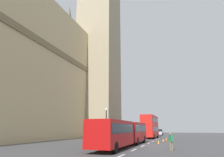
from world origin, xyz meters
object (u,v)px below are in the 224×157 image
at_px(traffic_cone_west, 158,142).
at_px(street_lamp, 106,122).
at_px(pedestrian_near_cones, 171,141).
at_px(traffic_cone_middle, 163,140).
at_px(clock_tower, 100,3).
at_px(traffic_cone_east, 166,139).
at_px(double_decker_bus, 150,126).
at_px(sedan_lead, 160,132).
at_px(articulated_bus, 124,131).

relative_size(traffic_cone_west, street_lamp, 0.11).
bearing_deg(pedestrian_near_cones, traffic_cone_middle, 8.86).
xyz_separation_m(clock_tower, traffic_cone_east, (-10.41, -17.99, -39.77)).
bearing_deg(double_decker_bus, sedan_lead, -0.05).
relative_size(sedan_lead, street_lamp, 0.83).
height_order(articulated_bus, double_decker_bus, double_decker_bus).
bearing_deg(traffic_cone_middle, double_decker_bus, 17.43).
distance_m(traffic_cone_west, traffic_cone_middle, 4.51).
xyz_separation_m(articulated_bus, sedan_lead, (39.80, -0.01, -0.83)).
relative_size(double_decker_bus, pedestrian_near_cones, 6.28).
relative_size(sedan_lead, traffic_cone_middle, 7.59).
bearing_deg(sedan_lead, pedestrian_near_cones, -172.51).
xyz_separation_m(articulated_bus, traffic_cone_middle, (8.90, -3.79, -1.46)).
xyz_separation_m(sedan_lead, pedestrian_near_cones, (-42.63, -5.60, -0.00)).
distance_m(street_lamp, pedestrian_near_cones, 13.14).
xyz_separation_m(clock_tower, double_decker_bus, (-1.90, -13.99, -37.35)).
bearing_deg(street_lamp, clock_tower, 28.33).
height_order(articulated_bus, sedan_lead, articulated_bus).
bearing_deg(pedestrian_near_cones, street_lamp, 51.31).
distance_m(clock_tower, traffic_cone_middle, 45.75).
xyz_separation_m(articulated_bus, pedestrian_near_cones, (-2.83, -5.62, -0.83)).
bearing_deg(clock_tower, pedestrian_near_cones, -142.66).
relative_size(traffic_cone_east, street_lamp, 0.11).
bearing_deg(double_decker_bus, street_lamp, 163.99).
xyz_separation_m(articulated_bus, traffic_cone_west, (4.39, -3.55, -1.46)).
distance_m(clock_tower, traffic_cone_west, 47.24).
bearing_deg(articulated_bus, traffic_cone_middle, -23.06).
relative_size(clock_tower, traffic_cone_middle, 131.92).
bearing_deg(double_decker_bus, traffic_cone_middle, -162.57).
distance_m(double_decker_bus, pedestrian_near_cones, 24.52).
xyz_separation_m(double_decker_bus, traffic_cone_west, (-16.58, -3.56, -2.43)).
xyz_separation_m(traffic_cone_middle, pedestrian_near_cones, (-11.73, -1.83, 0.63)).
bearing_deg(pedestrian_near_cones, traffic_cone_east, 6.05).
relative_size(articulated_bus, traffic_cone_west, 28.44).
bearing_deg(traffic_cone_west, traffic_cone_middle, -2.96).
bearing_deg(street_lamp, sedan_lead, -7.46).
height_order(traffic_cone_east, street_lamp, street_lamp).
bearing_deg(traffic_cone_west, street_lamp, 83.75).
distance_m(articulated_bus, sedan_lead, 39.81).
bearing_deg(articulated_bus, traffic_cone_west, -38.99).
distance_m(double_decker_bus, traffic_cone_west, 17.13).
distance_m(sedan_lead, traffic_cone_east, 27.64).
distance_m(articulated_bus, street_lamp, 7.06).
relative_size(articulated_bus, traffic_cone_middle, 28.44).
distance_m(clock_tower, traffic_cone_east, 44.87).
xyz_separation_m(traffic_cone_west, traffic_cone_middle, (4.50, -0.23, 0.00)).
bearing_deg(clock_tower, traffic_cone_west, -136.48).
xyz_separation_m(articulated_bus, street_lamp, (5.27, 4.51, 1.31)).
xyz_separation_m(double_decker_bus, pedestrian_near_cones, (-23.80, -5.62, -1.80)).
distance_m(articulated_bus, pedestrian_near_cones, 6.34).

